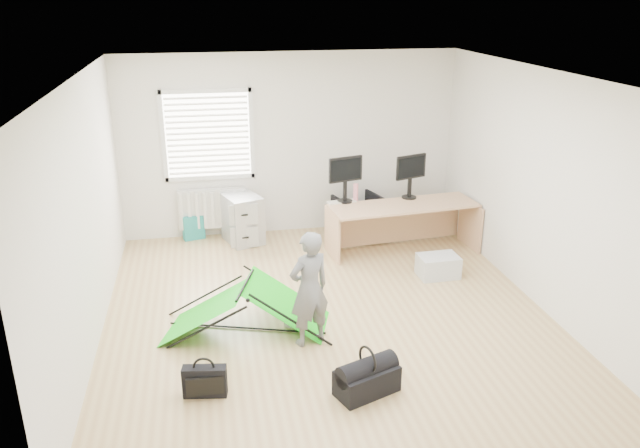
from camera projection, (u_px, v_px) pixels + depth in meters
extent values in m
plane|color=tan|center=(326.00, 313.00, 7.21)|extent=(5.50, 5.50, 0.00)
cube|color=silver|center=(290.00, 145.00, 9.27)|extent=(5.00, 0.02, 2.70)
cube|color=silver|center=(208.00, 135.00, 8.95)|extent=(1.20, 0.06, 1.20)
cube|color=silver|center=(213.00, 208.00, 9.30)|extent=(1.00, 0.12, 0.60)
cube|color=tan|center=(403.00, 228.00, 8.80)|extent=(2.12, 0.85, 0.70)
cube|color=#AEB1B4|center=(243.00, 219.00, 9.16)|extent=(0.63, 0.73, 0.71)
cube|color=black|center=(345.00, 185.00, 8.71)|extent=(0.51, 0.24, 0.48)
cube|color=black|center=(410.00, 182.00, 8.88)|extent=(0.50, 0.26, 0.47)
cube|color=beige|center=(342.00, 202.00, 8.77)|extent=(0.42, 0.19, 0.02)
cylinder|color=#D27582|center=(356.00, 192.00, 8.79)|extent=(0.09, 0.09, 0.25)
imported|color=black|center=(359.00, 215.00, 9.46)|extent=(0.81, 0.82, 0.61)
imported|color=slate|center=(309.00, 289.00, 6.39)|extent=(0.54, 0.45, 1.26)
cube|color=silver|center=(438.00, 266.00, 8.09)|extent=(0.52, 0.37, 0.29)
cube|color=teal|center=(194.00, 227.00, 9.31)|extent=(0.34, 0.21, 0.37)
cube|color=black|center=(205.00, 381.00, 5.69)|extent=(0.41, 0.18, 0.30)
cube|color=silver|center=(290.00, 322.00, 6.92)|extent=(0.13, 0.13, 0.10)
cube|color=black|center=(367.00, 381.00, 5.73)|extent=(0.65, 0.49, 0.25)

